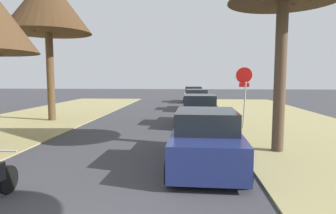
% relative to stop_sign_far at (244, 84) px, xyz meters
% --- Properties ---
extents(stop_sign_far, '(0.81, 0.60, 2.93)m').
position_rel_stop_sign_far_xyz_m(stop_sign_far, '(0.00, 0.00, 0.00)').
color(stop_sign_far, '#9EA0A5').
rests_on(stop_sign_far, grass_verge_right).
extents(street_tree_left_mid_b, '(4.69, 4.69, 8.07)m').
position_rel_stop_sign_far_xyz_m(street_tree_left_mid_b, '(-10.43, 1.73, 4.31)').
color(street_tree_left_mid_b, '#513A23').
rests_on(street_tree_left_mid_b, grass_verge_left).
extents(parked_sedan_navy, '(2.04, 4.44, 1.57)m').
position_rel_stop_sign_far_xyz_m(parked_sedan_navy, '(-2.15, -6.03, -1.44)').
color(parked_sedan_navy, navy).
rests_on(parked_sedan_navy, ground).
extents(parked_sedan_black, '(2.04, 4.44, 1.57)m').
position_rel_stop_sign_far_xyz_m(parked_sedan_black, '(-2.06, 1.16, -1.44)').
color(parked_sedan_black, black).
rests_on(parked_sedan_black, ground).
extents(parked_sedan_white, '(2.04, 4.44, 1.57)m').
position_rel_stop_sign_far_xyz_m(parked_sedan_white, '(-2.05, 8.30, -1.44)').
color(parked_sedan_white, white).
rests_on(parked_sedan_white, ground).
extents(parked_sedan_tan, '(2.04, 4.44, 1.57)m').
position_rel_stop_sign_far_xyz_m(parked_sedan_tan, '(-2.18, 15.22, -1.44)').
color(parked_sedan_tan, tan).
rests_on(parked_sedan_tan, ground).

